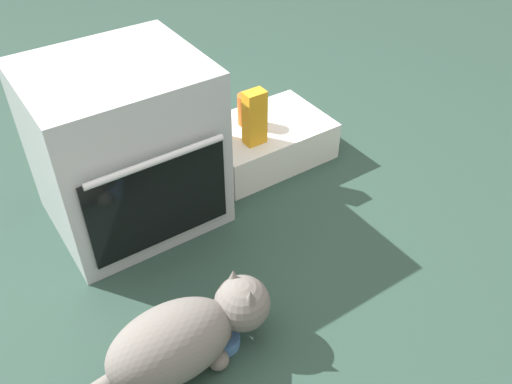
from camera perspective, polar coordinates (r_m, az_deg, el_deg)
ground at (r=1.98m, az=-7.96°, el=-9.22°), size 8.00×8.00×0.00m
oven at (r=2.08m, az=-13.67°, el=4.67°), size 0.62×0.59×0.65m
pantry_cabinet at (r=2.47m, az=0.94°, el=5.39°), size 0.56×0.38×0.18m
food_bowl at (r=1.78m, az=-3.56°, el=-15.12°), size 0.11×0.11×0.07m
cat at (r=1.66m, az=-7.60°, el=-14.86°), size 0.83×0.24×0.26m
sauce_jar at (r=2.39m, az=-1.01°, el=8.70°), size 0.08×0.08×0.14m
juice_carton at (r=2.24m, az=-0.15°, el=7.84°), size 0.09×0.06×0.24m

